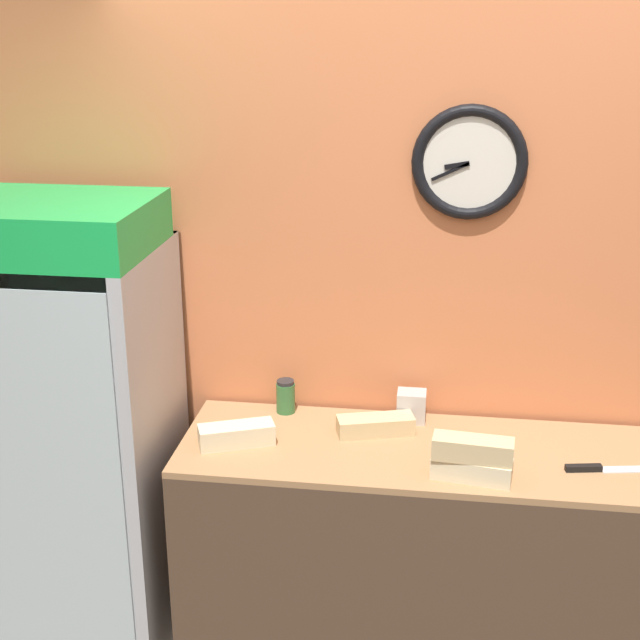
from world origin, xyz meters
TOP-DOWN VIEW (x-y plane):
  - wall_back at (0.00, 1.20)m, footprint 5.20×0.10m
  - prep_counter at (0.00, 0.85)m, footprint 1.88×0.60m
  - beverage_cooler at (-1.38, 0.87)m, footprint 0.73×0.64m
  - sandwich_stack_bottom at (0.12, 0.65)m, footprint 0.28×0.13m
  - sandwich_stack_middle at (0.12, 0.65)m, footprint 0.28×0.12m
  - sandwich_flat_left at (-0.73, 0.79)m, footprint 0.29×0.19m
  - sandwich_flat_right at (-0.23, 0.95)m, footprint 0.30×0.17m
  - chefs_knife at (0.56, 0.77)m, footprint 0.33×0.09m
  - condiment_jar at (-0.60, 1.09)m, footprint 0.07×0.07m
  - napkin_dispenser at (-0.10, 1.08)m, footprint 0.11×0.09m

SIDE VIEW (x-z plane):
  - prep_counter at x=0.00m, z-range 0.00..0.93m
  - chefs_knife at x=0.56m, z-range 0.92..0.95m
  - sandwich_flat_right at x=-0.23m, z-range 0.93..0.99m
  - sandwich_stack_bottom at x=0.12m, z-range 0.93..1.00m
  - sandwich_flat_left at x=-0.73m, z-range 0.93..1.00m
  - napkin_dispenser at x=-0.10m, z-range 0.93..1.05m
  - beverage_cooler at x=-1.38m, z-range 0.08..1.89m
  - condiment_jar at x=-0.60m, z-range 0.93..1.06m
  - sandwich_stack_middle at x=0.12m, z-range 1.00..1.08m
  - wall_back at x=0.00m, z-range 0.01..2.71m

